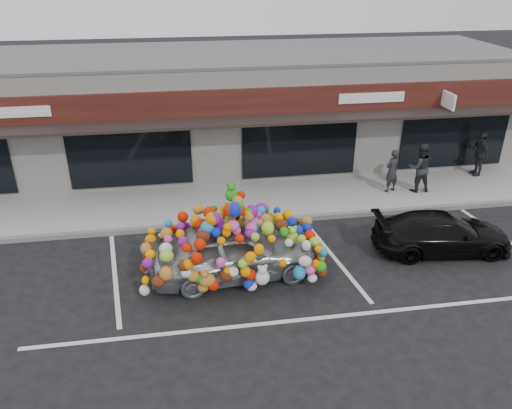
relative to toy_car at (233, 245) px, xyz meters
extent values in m
plane|color=black|center=(0.07, 0.20, -0.91)|extent=(90.00, 90.00, 0.00)
cube|color=white|center=(0.07, 8.70, 1.19)|extent=(24.00, 6.00, 4.20)
cube|color=#59595B|center=(0.07, 8.70, 3.34)|extent=(24.00, 6.00, 0.12)
cube|color=#39100F|center=(0.07, 5.62, 2.24)|extent=(24.00, 0.18, 0.90)
cube|color=black|center=(0.07, 5.10, 1.74)|extent=(24.00, 1.20, 0.10)
cube|color=white|center=(8.27, 5.15, 2.14)|extent=(0.08, 0.95, 0.55)
cube|color=white|center=(-6.43, 5.50, 2.24)|extent=(2.40, 0.04, 0.35)
cube|color=white|center=(5.57, 5.50, 2.24)|extent=(2.40, 0.04, 0.35)
cube|color=black|center=(-2.93, 5.67, 0.54)|extent=(4.20, 0.12, 2.30)
cube|color=black|center=(3.07, 5.67, 0.54)|extent=(4.20, 0.12, 2.30)
cube|color=black|center=(9.07, 5.67, 0.54)|extent=(4.20, 0.12, 2.30)
cube|color=#9C9B96|center=(0.07, 4.20, -0.84)|extent=(26.00, 3.00, 0.15)
cube|color=slate|center=(0.07, 2.70, -0.84)|extent=(26.00, 0.18, 0.16)
cube|color=silver|center=(-3.13, 0.40, -0.91)|extent=(0.73, 4.37, 0.01)
cube|color=silver|center=(2.87, 0.40, -0.91)|extent=(0.73, 4.37, 0.01)
cube|color=silver|center=(8.27, 0.40, -0.91)|extent=(0.73, 4.37, 0.01)
cube|color=silver|center=(2.07, -2.10, -0.91)|extent=(14.00, 0.12, 0.01)
imported|color=#B4BCC0|center=(0.00, 0.00, -0.18)|extent=(2.10, 4.47, 1.48)
ellipsoid|color=#FF0B00|center=(0.00, 0.00, 1.12)|extent=(1.46, 1.93, 1.11)
sphere|color=#FD9100|center=(1.52, -0.15, 0.15)|extent=(0.34, 0.34, 0.34)
sphere|color=blue|center=(0.60, -0.95, -0.36)|extent=(0.36, 0.36, 0.36)
sphere|color=green|center=(-0.80, 0.94, -0.31)|extent=(0.30, 0.30, 0.30)
sphere|color=#E153B9|center=(0.00, 0.00, 1.62)|extent=(0.32, 0.32, 0.32)
sphere|color=orange|center=(-1.30, 0.10, 0.16)|extent=(0.30, 0.30, 0.30)
imported|color=black|center=(5.98, 0.32, -0.35)|extent=(1.92, 3.99, 1.12)
imported|color=black|center=(6.02, 4.09, 0.01)|extent=(0.66, 0.56, 1.55)
imported|color=black|center=(6.97, 3.99, 0.11)|extent=(0.87, 0.69, 1.75)
imported|color=#272329|center=(9.86, 5.03, 0.09)|extent=(1.01, 0.44, 1.70)
camera|label=1|loc=(-1.13, -11.02, 6.63)|focal=35.00mm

